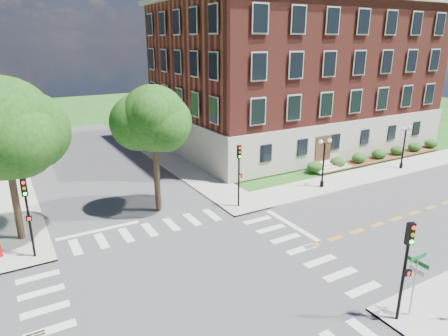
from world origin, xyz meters
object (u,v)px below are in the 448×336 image
traffic_signal_se (406,260)px  twin_lamp_west (324,160)px  fire_hydrant (0,251)px  traffic_signal_ne (239,168)px  street_sign_pole (416,273)px  traffic_signal_nw (27,208)px  twin_lamp_east (404,145)px

traffic_signal_se → twin_lamp_west: traffic_signal_se is taller
fire_hydrant → traffic_signal_ne: bearing=-2.3°
street_sign_pole → fire_hydrant: street_sign_pole is taller
traffic_signal_ne → traffic_signal_nw: (-14.33, -0.35, 0.00)m
traffic_signal_se → fire_hydrant: (-15.48, 15.29, -2.72)m
fire_hydrant → twin_lamp_west: bearing=-1.4°
traffic_signal_se → fire_hydrant: 21.93m
traffic_signal_ne → fire_hydrant: traffic_signal_ne is taller
traffic_signal_ne → street_sign_pole: (0.14, -14.72, -0.88)m
twin_lamp_east → traffic_signal_ne: bearing=-179.9°
traffic_signal_se → twin_lamp_west: (9.14, 14.68, -0.66)m
twin_lamp_west → fire_hydrant: size_ratio=5.64×
traffic_signal_se → fire_hydrant: bearing=135.3°
traffic_signal_ne → traffic_signal_nw: size_ratio=1.00×
traffic_signal_se → twin_lamp_west: bearing=58.1°
street_sign_pole → twin_lamp_west: bearing=60.4°
traffic_signal_se → twin_lamp_east: size_ratio=1.13×
traffic_signal_ne → street_sign_pole: bearing=-89.5°
street_sign_pole → fire_hydrant: (-16.23, 15.37, -1.84)m
twin_lamp_west → twin_lamp_east: bearing=0.0°
twin_lamp_east → street_sign_pole: size_ratio=1.36×
traffic_signal_ne → twin_lamp_east: 19.04m
traffic_signal_ne → fire_hydrant: (-16.09, 0.65, -2.72)m
traffic_signal_se → twin_lamp_west: size_ratio=1.13×
traffic_signal_ne → twin_lamp_east: traffic_signal_ne is taller
twin_lamp_east → fire_hydrant: bearing=179.0°
street_sign_pole → fire_hydrant: size_ratio=4.13×
traffic_signal_nw → twin_lamp_west: bearing=1.0°
traffic_signal_nw → fire_hydrant: (-1.76, 1.00, -2.72)m
traffic_signal_se → traffic_signal_ne: same height
twin_lamp_east → street_sign_pole: (-18.89, -14.77, -0.21)m
traffic_signal_se → traffic_signal_ne: size_ratio=1.00×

